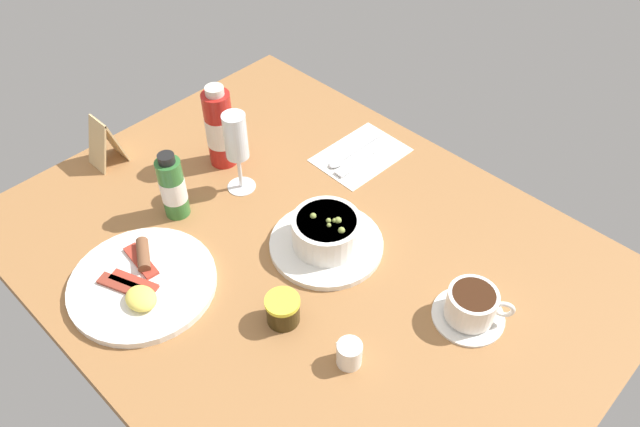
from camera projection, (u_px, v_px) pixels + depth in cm
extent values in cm
cube|color=#9E6B3D|center=(305.00, 255.00, 115.40)|extent=(110.00, 84.00, 3.00)
cylinder|color=white|center=(326.00, 244.00, 114.48)|extent=(21.09, 21.09, 1.20)
cylinder|color=white|center=(326.00, 231.00, 111.98)|extent=(12.62, 12.62, 5.87)
cylinder|color=beige|center=(327.00, 223.00, 110.46)|extent=(10.86, 10.86, 1.60)
sphere|color=#8B9B46|center=(341.00, 230.00, 107.95)|extent=(1.27, 1.27, 1.27)
sphere|color=#8B9B46|center=(329.00, 221.00, 109.64)|extent=(0.94, 0.94, 0.94)
sphere|color=#8B9B46|center=(335.00, 221.00, 109.64)|extent=(0.90, 0.90, 0.90)
sphere|color=#8B9B46|center=(338.00, 220.00, 109.67)|extent=(1.27, 1.27, 1.27)
sphere|color=#8B9B46|center=(329.00, 225.00, 108.84)|extent=(0.81, 0.81, 0.81)
sphere|color=#8B9B46|center=(314.00, 217.00, 110.33)|extent=(1.15, 1.15, 1.15)
cube|color=white|center=(361.00, 155.00, 133.40)|extent=(14.30, 19.65, 0.30)
cube|color=silver|center=(368.00, 154.00, 133.04)|extent=(1.73, 14.04, 0.50)
cube|color=silver|center=(344.00, 171.00, 129.08)|extent=(2.33, 3.68, 0.40)
cube|color=silver|center=(358.00, 148.00, 134.41)|extent=(1.49, 13.03, 0.50)
ellipsoid|color=silver|center=(337.00, 163.00, 130.82)|extent=(2.40, 4.00, 0.60)
cylinder|color=white|center=(468.00, 315.00, 103.43)|extent=(12.21, 12.21, 0.90)
cylinder|color=white|center=(471.00, 304.00, 101.23)|extent=(8.36, 8.36, 5.30)
cylinder|color=#3B1F11|center=(474.00, 296.00, 99.71)|extent=(7.11, 7.11, 1.00)
torus|color=white|center=(504.00, 309.00, 100.15)|extent=(3.52, 2.49, 3.60)
cylinder|color=white|center=(349.00, 354.00, 96.13)|extent=(4.05, 4.05, 4.51)
cone|color=white|center=(338.00, 345.00, 95.22)|extent=(2.48, 2.26, 2.23)
cylinder|color=white|center=(242.00, 186.00, 126.31)|extent=(5.76, 5.76, 0.40)
cylinder|color=white|center=(240.00, 171.00, 123.40)|extent=(0.80, 0.80, 7.82)
cylinder|color=white|center=(236.00, 136.00, 117.21)|extent=(4.56, 4.56, 9.63)
cylinder|color=beige|center=(236.00, 142.00, 118.24)|extent=(3.74, 3.74, 5.78)
cylinder|color=#34280E|center=(283.00, 311.00, 101.85)|extent=(5.57, 5.57, 4.43)
cylinder|color=yellow|center=(282.00, 302.00, 100.00)|extent=(5.85, 5.85, 0.80)
cylinder|color=#B21E19|center=(220.00, 129.00, 126.24)|extent=(5.76, 5.76, 16.90)
cylinder|color=silver|center=(220.00, 130.00, 126.48)|extent=(5.87, 5.87, 6.42)
cylinder|color=silver|center=(214.00, 91.00, 119.68)|extent=(3.74, 3.74, 1.59)
cylinder|color=#337233|center=(173.00, 188.00, 116.73)|extent=(4.81, 4.81, 12.82)
cylinder|color=silver|center=(173.00, 189.00, 116.91)|extent=(4.91, 4.91, 4.87)
cylinder|color=black|center=(166.00, 159.00, 111.59)|extent=(3.13, 3.13, 1.67)
cylinder|color=white|center=(143.00, 283.00, 107.87)|extent=(25.70, 25.70, 1.40)
cube|color=#B23828|center=(134.00, 282.00, 106.79)|extent=(9.28, 5.33, 0.60)
cube|color=#AB3828|center=(141.00, 261.00, 110.20)|extent=(9.21, 3.41, 0.60)
cube|color=brown|center=(122.00, 285.00, 106.31)|extent=(9.27, 5.43, 0.60)
cylinder|color=brown|center=(143.00, 255.00, 110.04)|extent=(7.14, 5.48, 2.20)
ellipsoid|color=#F2D859|center=(141.00, 298.00, 103.47)|extent=(6.00, 4.80, 2.40)
cube|color=#D7B57C|center=(97.00, 145.00, 127.50)|extent=(5.99, 3.48, 10.93)
cube|color=#D7B57C|center=(110.00, 138.00, 129.07)|extent=(5.99, 3.48, 10.93)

